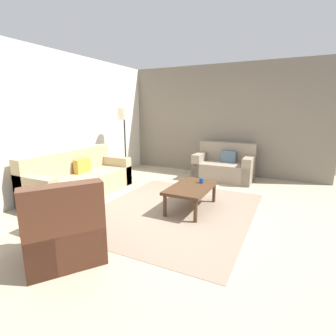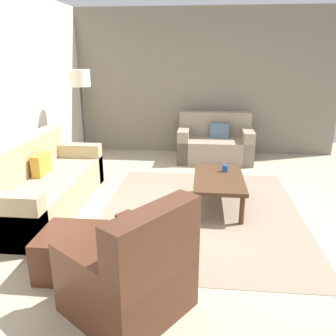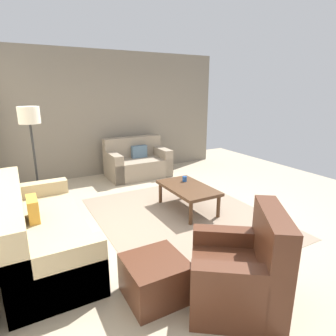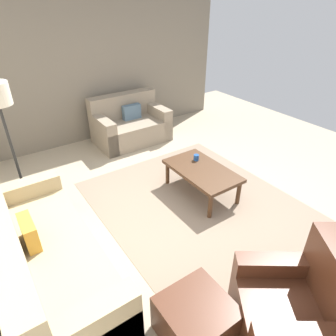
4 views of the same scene
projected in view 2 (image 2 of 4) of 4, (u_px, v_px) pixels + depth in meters
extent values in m
plane|color=tan|center=(201.00, 213.00, 4.41)|extent=(8.00, 8.00, 0.00)
cube|color=slate|center=(204.00, 83.00, 6.81)|extent=(0.12, 5.20, 2.80)
cube|color=gray|center=(201.00, 212.00, 4.41)|extent=(3.02, 2.51, 0.01)
cube|color=tan|center=(47.00, 193.00, 4.47)|extent=(2.21, 0.88, 0.42)
cube|color=tan|center=(21.00, 176.00, 4.43)|extent=(2.21, 0.24, 0.88)
cube|color=tan|center=(3.00, 222.00, 3.49)|extent=(0.20, 0.88, 0.62)
cube|color=tan|center=(74.00, 163.00, 5.39)|extent=(0.20, 0.88, 0.62)
cube|color=gold|center=(41.00, 164.00, 4.52)|extent=(0.36, 0.12, 0.28)
cube|color=gray|center=(214.00, 149.00, 6.56)|extent=(0.87, 1.38, 0.42)
cube|color=gray|center=(214.00, 134.00, 6.79)|extent=(0.24, 1.38, 0.88)
cube|color=gray|center=(184.00, 144.00, 6.58)|extent=(0.87, 0.20, 0.62)
cube|color=gray|center=(246.00, 145.00, 6.47)|extent=(0.87, 0.20, 0.62)
cube|color=slate|center=(219.00, 131.00, 6.53)|extent=(0.12, 0.36, 0.28)
cube|color=#4C2819|center=(127.00, 284.00, 2.69)|extent=(1.12, 1.12, 0.44)
cube|color=#4C2819|center=(154.00, 271.00, 2.42)|extent=(0.77, 0.63, 0.95)
cube|color=#4C2819|center=(155.00, 258.00, 2.89)|extent=(0.59, 0.74, 0.60)
cube|color=#4C2819|center=(93.00, 296.00, 2.43)|extent=(0.59, 0.74, 0.60)
cube|color=#4C2819|center=(72.00, 252.00, 3.16)|extent=(0.56, 0.56, 0.40)
cylinder|color=#472D1C|center=(242.00, 210.00, 4.06)|extent=(0.06, 0.06, 0.36)
cylinder|color=#472D1C|center=(235.00, 181.00, 4.98)|extent=(0.06, 0.06, 0.36)
cylinder|color=#472D1C|center=(198.00, 208.00, 4.11)|extent=(0.06, 0.06, 0.36)
cylinder|color=#472D1C|center=(199.00, 180.00, 5.03)|extent=(0.06, 0.06, 0.36)
cube|color=#472D1C|center=(219.00, 179.00, 4.48)|extent=(1.10, 0.64, 0.05)
cylinder|color=#1E478C|center=(225.00, 168.00, 4.69)|extent=(0.08, 0.08, 0.09)
cylinder|color=black|center=(87.00, 172.00, 5.88)|extent=(0.28, 0.28, 0.03)
cylinder|color=#262626|center=(84.00, 132.00, 5.66)|extent=(0.04, 0.04, 1.45)
cylinder|color=beige|center=(80.00, 78.00, 5.39)|extent=(0.32, 0.32, 0.26)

